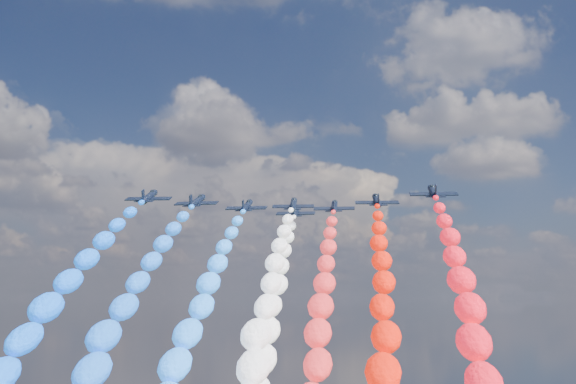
# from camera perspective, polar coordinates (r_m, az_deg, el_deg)

# --- Properties ---
(jet_0) EXTENTS (10.04, 13.41, 7.18)m
(jet_0) POSITION_cam_1_polar(r_m,az_deg,el_deg) (156.79, -10.96, -0.37)
(jet_0) COLOR black
(trail_0) EXTENTS (5.84, 95.84, 58.49)m
(trail_0) POSITION_cam_1_polar(r_m,az_deg,el_deg) (108.65, -19.33, -11.48)
(trail_0) COLOR blue
(jet_1) EXTENTS (10.44, 13.70, 7.18)m
(jet_1) POSITION_cam_1_polar(r_m,az_deg,el_deg) (162.52, -7.23, -0.74)
(jet_1) COLOR black
(trail_1) EXTENTS (5.84, 95.84, 58.49)m
(trail_1) POSITION_cam_1_polar(r_m,az_deg,el_deg) (113.13, -13.51, -11.58)
(trail_1) COLOR blue
(jet_2) EXTENTS (9.87, 13.29, 7.18)m
(jet_2) POSITION_cam_1_polar(r_m,az_deg,el_deg) (169.86, -3.29, -1.13)
(jet_2) COLOR black
(trail_2) EXTENTS (5.84, 95.84, 58.49)m
(trail_2) POSITION_cam_1_polar(r_m,az_deg,el_deg) (119.50, -7.46, -11.56)
(trail_2) COLOR #2378F8
(jet_3) EXTENTS (10.29, 13.59, 7.18)m
(jet_3) POSITION_cam_1_polar(r_m,az_deg,el_deg) (166.55, 0.42, -1.00)
(jet_3) COLOR black
(trail_3) EXTENTS (5.84, 95.84, 58.49)m
(trail_3) POSITION_cam_1_polar(r_m,az_deg,el_deg) (115.56, -2.14, -11.73)
(trail_3) COLOR white
(jet_4) EXTENTS (9.86, 13.28, 7.18)m
(jet_4) POSITION_cam_1_polar(r_m,az_deg,el_deg) (180.35, 0.63, -1.57)
(jet_4) COLOR black
(trail_4) EXTENTS (5.84, 95.84, 58.49)m
(trail_4) POSITION_cam_1_polar(r_m,az_deg,el_deg) (129.41, -1.56, -11.38)
(trail_4) COLOR white
(jet_5) EXTENTS (9.79, 13.23, 7.18)m
(jet_5) POSITION_cam_1_polar(r_m,az_deg,el_deg) (170.87, 3.69, -1.17)
(jet_5) COLOR black
(trail_5) EXTENTS (5.84, 95.84, 58.49)m
(trail_5) POSITION_cam_1_polar(r_m,az_deg,el_deg) (119.60, 2.72, -11.62)
(trail_5) COLOR red
(jet_6) EXTENTS (10.51, 13.75, 7.18)m
(jet_6) POSITION_cam_1_polar(r_m,az_deg,el_deg) (161.15, 7.05, -0.68)
(jet_6) COLOR black
(trail_6) EXTENTS (5.84, 95.84, 58.49)m
(trail_6) POSITION_cam_1_polar(r_m,az_deg,el_deg) (109.76, 7.67, -11.83)
(trail_6) COLOR red
(jet_7) EXTENTS (9.85, 13.27, 7.18)m
(jet_7) POSITION_cam_1_polar(r_m,az_deg,el_deg) (150.04, 11.45, -0.00)
(jet_7) COLOR black
(trail_7) EXTENTS (5.84, 95.84, 58.49)m
(trail_7) POSITION_cam_1_polar(r_m,az_deg,el_deg) (98.88, 14.57, -12.02)
(trail_7) COLOR #FB1223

